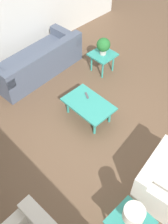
{
  "coord_description": "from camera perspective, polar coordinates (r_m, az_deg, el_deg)",
  "views": [
    {
      "loc": [
        -2.01,
        2.42,
        4.03
      ],
      "look_at": [
        0.2,
        0.28,
        0.55
      ],
      "focal_mm": 42.0,
      "sensor_mm": 36.0,
      "label": 1
    }
  ],
  "objects": [
    {
      "name": "remote_control",
      "position": [
        5.14,
        0.61,
        3.62
      ],
      "size": [
        0.16,
        0.11,
        0.02
      ],
      "color": "#4C4C51",
      "rests_on": "coffee_table"
    },
    {
      "name": "side_table_lamp",
      "position": [
        3.87,
        10.0,
        -22.83
      ],
      "size": [
        0.53,
        0.53,
        0.48
      ],
      "color": "teal",
      "rests_on": "ground_plane"
    },
    {
      "name": "wall_right",
      "position": [
        6.22,
        -17.86,
        20.88
      ],
      "size": [
        0.12,
        7.2,
        2.7
      ],
      "color": "silver",
      "rests_on": "ground_plane"
    },
    {
      "name": "coffee_table",
      "position": [
        5.04,
        0.99,
        1.55
      ],
      "size": [
        0.96,
        0.62,
        0.39
      ],
      "color": "teal",
      "rests_on": "ground_plane"
    },
    {
      "name": "side_table_plant",
      "position": [
        6.1,
        4.09,
        11.96
      ],
      "size": [
        0.53,
        0.53,
        0.48
      ],
      "color": "teal",
      "rests_on": "ground_plane"
    },
    {
      "name": "table_lamp",
      "position": [
        3.57,
        10.71,
        -21.17
      ],
      "size": [
        0.28,
        0.28,
        0.38
      ],
      "color": "#997F4C",
      "rests_on": "side_table_lamp"
    },
    {
      "name": "potted_plant",
      "position": [
        5.93,
        4.25,
        14.28
      ],
      "size": [
        0.3,
        0.3,
        0.39
      ],
      "color": "#B2ADA3",
      "rests_on": "side_table_plant"
    },
    {
      "name": "ground_plane",
      "position": [
        5.11,
        3.87,
        -3.63
      ],
      "size": [
        14.0,
        14.0,
        0.0
      ],
      "primitive_type": "plane",
      "color": "brown"
    },
    {
      "name": "sofa",
      "position": [
        6.2,
        -10.1,
        10.52
      ],
      "size": [
        1.04,
        2.22,
        0.73
      ],
      "rotation": [
        0.0,
        0.0,
        1.64
      ],
      "color": "#4C566B",
      "rests_on": "ground_plane"
    },
    {
      "name": "armchair",
      "position": [
        4.37,
        17.35,
        -14.19
      ],
      "size": [
        0.9,
        1.08,
        0.71
      ],
      "rotation": [
        0.0,
        0.0,
        -1.42
      ],
      "color": "silver",
      "rests_on": "ground_plane"
    }
  ]
}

